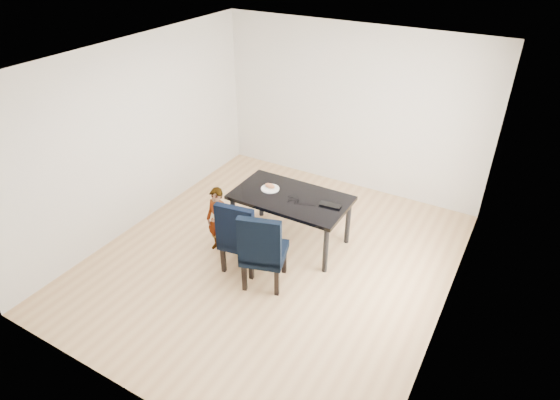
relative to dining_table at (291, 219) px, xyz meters
The scene contains 14 objects.
floor 0.63m from the dining_table, 90.00° to the right, with size 4.50×5.00×0.01m, color tan.
ceiling 2.38m from the dining_table, 90.00° to the right, with size 4.50×5.00×0.01m, color white.
wall_back 2.23m from the dining_table, 90.00° to the left, with size 4.50×0.01×2.70m, color silver.
wall_front 3.16m from the dining_table, 90.00° to the right, with size 4.50×0.01×2.70m, color beige.
wall_left 2.51m from the dining_table, 167.50° to the right, with size 0.01×5.00×2.70m, color white.
wall_right 2.51m from the dining_table, 12.50° to the right, with size 0.01×5.00×2.70m, color silver.
dining_table is the anchor object (origin of this frame).
chair_left 0.85m from the dining_table, 108.80° to the right, with size 0.50×0.53×1.05m, color black.
chair_right 0.95m from the dining_table, 81.75° to the right, with size 0.52×0.54×1.09m, color black.
child 1.02m from the dining_table, 138.44° to the right, with size 0.36×0.24×0.98m, color red.
plate 0.52m from the dining_table, behind, with size 0.26×0.26×0.01m, color white.
sandwich 0.55m from the dining_table, behind, with size 0.16×0.07×0.06m, color #BA6E42.
laptop 0.69m from the dining_table, ahead, with size 0.29×0.19×0.02m, color black.
cable_tangle 0.41m from the dining_table, 52.54° to the right, with size 0.15×0.15×0.01m, color black.
Camera 1 is at (2.60, -4.33, 4.05)m, focal length 30.00 mm.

